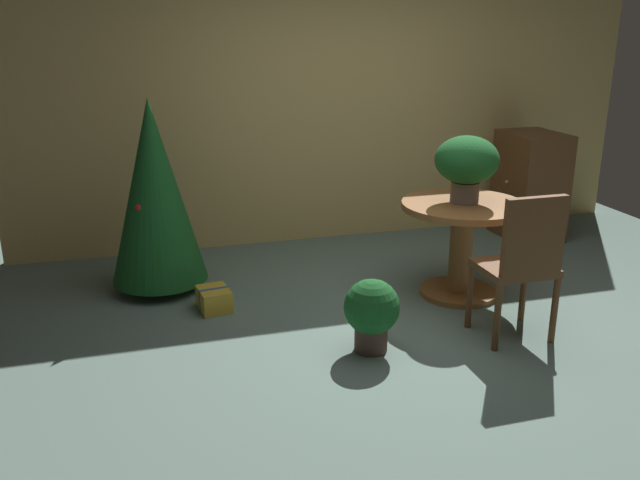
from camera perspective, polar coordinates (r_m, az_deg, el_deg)
ground_plane at (r=4.76m, az=9.22°, el=-7.28°), size 6.60×6.60×0.00m
back_wall_panel at (r=6.40m, az=1.24°, el=11.62°), size 6.00×0.10×2.60m
round_dining_table at (r=5.18m, az=11.90°, el=0.50°), size 0.92×0.92×0.73m
flower_vase at (r=5.06m, az=12.29°, el=6.43°), size 0.47×0.47×0.49m
wooden_chair_near at (r=4.51m, az=16.71°, el=-1.60°), size 0.46×0.40×1.00m
holiday_tree at (r=5.26m, az=-13.82°, el=3.98°), size 0.73×0.73×1.49m
gift_box_gold at (r=5.00m, az=-8.94°, el=-4.96°), size 0.25×0.29×0.16m
wooden_cabinet at (r=6.80m, az=17.30°, el=4.41°), size 0.51×0.63×1.02m
potted_plant at (r=4.29m, az=4.38°, el=-6.02°), size 0.36×0.36×0.48m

